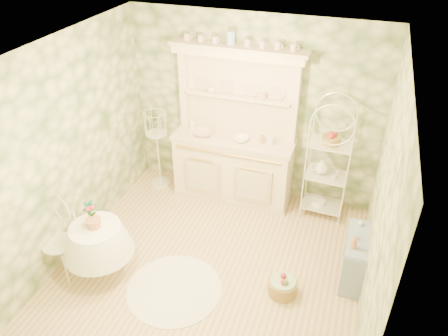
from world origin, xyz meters
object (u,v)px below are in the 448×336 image
(kitchen_dresser, at_px, (234,129))
(round_table, at_px, (99,250))
(cafe_chair, at_px, (59,245))
(side_shelf, at_px, (354,259))
(floor_basket, at_px, (282,286))
(birdcage_stand, at_px, (157,143))
(bakers_rack, at_px, (328,158))

(kitchen_dresser, height_order, round_table, kitchen_dresser)
(kitchen_dresser, bearing_deg, cafe_chair, -124.11)
(side_shelf, bearing_deg, floor_basket, -152.64)
(kitchen_dresser, bearing_deg, round_table, -116.57)
(kitchen_dresser, height_order, birdcage_stand, kitchen_dresser)
(round_table, xyz_separation_m, floor_basket, (2.16, 0.38, -0.26))
(bakers_rack, distance_m, round_table, 3.19)
(cafe_chair, relative_size, birdcage_stand, 0.57)
(floor_basket, bearing_deg, round_table, -169.97)
(cafe_chair, height_order, birdcage_stand, birdcage_stand)
(bakers_rack, xyz_separation_m, birdcage_stand, (-2.54, -0.07, -0.18))
(bakers_rack, relative_size, side_shelf, 2.81)
(birdcage_stand, bearing_deg, bakers_rack, 1.65)
(side_shelf, distance_m, cafe_chair, 3.52)
(round_table, bearing_deg, bakers_rack, 40.73)
(kitchen_dresser, height_order, cafe_chair, kitchen_dresser)
(bakers_rack, distance_m, floor_basket, 1.87)
(round_table, relative_size, birdcage_stand, 0.48)
(bakers_rack, relative_size, birdcage_stand, 1.23)
(kitchen_dresser, bearing_deg, side_shelf, -31.41)
(floor_basket, bearing_deg, cafe_chair, -168.84)
(birdcage_stand, bearing_deg, side_shelf, -19.21)
(cafe_chair, relative_size, floor_basket, 2.67)
(side_shelf, height_order, birdcage_stand, birdcage_stand)
(floor_basket, bearing_deg, bakers_rack, 82.71)
(side_shelf, relative_size, round_table, 0.92)
(bakers_rack, bearing_deg, floor_basket, -94.71)
(bakers_rack, height_order, birdcage_stand, bakers_rack)
(bakers_rack, bearing_deg, cafe_chair, -139.82)
(cafe_chair, xyz_separation_m, birdcage_stand, (0.29, 2.11, 0.32))
(bakers_rack, xyz_separation_m, side_shelf, (0.53, -1.14, -0.64))
(side_shelf, bearing_deg, birdcage_stand, 153.12)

